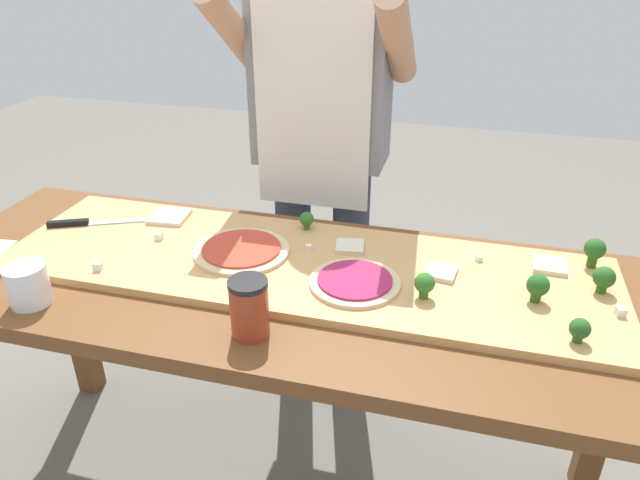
% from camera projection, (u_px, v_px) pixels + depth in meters
% --- Properties ---
extents(prep_table, '(1.86, 0.69, 0.79)m').
position_uv_depth(prep_table, '(281.00, 315.00, 1.49)').
color(prep_table, brown).
rests_on(prep_table, ground).
extents(cutting_board, '(1.52, 0.44, 0.02)m').
position_uv_depth(cutting_board, '(303.00, 266.00, 1.47)').
color(cutting_board, tan).
rests_on(cutting_board, prep_table).
extents(chefs_knife, '(0.25, 0.13, 0.02)m').
position_uv_depth(chefs_knife, '(84.00, 223.00, 1.65)').
color(chefs_knife, '#B7BABF').
rests_on(chefs_knife, cutting_board).
extents(pizza_whole_beet_magenta, '(0.21, 0.21, 0.02)m').
position_uv_depth(pizza_whole_beet_magenta, '(355.00, 282.00, 1.37)').
color(pizza_whole_beet_magenta, beige).
rests_on(pizza_whole_beet_magenta, cutting_board).
extents(pizza_whole_tomato_red, '(0.25, 0.25, 0.02)m').
position_uv_depth(pizza_whole_tomato_red, '(242.00, 250.00, 1.50)').
color(pizza_whole_tomato_red, beige).
rests_on(pizza_whole_tomato_red, cutting_board).
extents(pizza_slice_near_left, '(0.11, 0.11, 0.01)m').
position_uv_depth(pizza_slice_near_left, '(169.00, 216.00, 1.68)').
color(pizza_slice_near_left, beige).
rests_on(pizza_slice_near_left, cutting_board).
extents(pizza_slice_center, '(0.08, 0.08, 0.01)m').
position_uv_depth(pizza_slice_center, '(441.00, 273.00, 1.41)').
color(pizza_slice_center, beige).
rests_on(pizza_slice_center, cutting_board).
extents(pizza_slice_far_right, '(0.08, 0.08, 0.01)m').
position_uv_depth(pizza_slice_far_right, '(549.00, 265.00, 1.44)').
color(pizza_slice_far_right, beige).
rests_on(pizza_slice_far_right, cutting_board).
extents(pizza_slice_near_right, '(0.08, 0.08, 0.01)m').
position_uv_depth(pizza_slice_near_right, '(350.00, 247.00, 1.52)').
color(pizza_slice_near_right, beige).
rests_on(pizza_slice_near_right, cutting_board).
extents(broccoli_floret_front_left, '(0.05, 0.05, 0.06)m').
position_uv_depth(broccoli_floret_front_left, '(425.00, 284.00, 1.31)').
color(broccoli_floret_front_left, '#366618').
rests_on(broccoli_floret_front_left, cutting_board).
extents(broccoli_floret_center_left, '(0.04, 0.04, 0.05)m').
position_uv_depth(broccoli_floret_center_left, '(308.00, 220.00, 1.61)').
color(broccoli_floret_center_left, '#366618').
rests_on(broccoli_floret_center_left, cutting_board).
extents(broccoli_floret_center_right, '(0.05, 0.05, 0.08)m').
position_uv_depth(broccoli_floret_center_right, '(595.00, 250.00, 1.42)').
color(broccoli_floret_center_right, '#2C5915').
rests_on(broccoli_floret_center_right, cutting_board).
extents(broccoli_floret_front_right, '(0.05, 0.05, 0.07)m').
position_uv_depth(broccoli_floret_front_right, '(538.00, 286.00, 1.29)').
color(broccoli_floret_front_right, '#2C5915').
rests_on(broccoli_floret_front_right, cutting_board).
extents(broccoli_floret_back_left, '(0.05, 0.05, 0.06)m').
position_uv_depth(broccoli_floret_back_left, '(604.00, 278.00, 1.33)').
color(broccoli_floret_back_left, '#2C5915').
rests_on(broccoli_floret_back_left, cutting_board).
extents(broccoli_floret_back_right, '(0.04, 0.04, 0.05)m').
position_uv_depth(broccoli_floret_back_right, '(580.00, 329.00, 1.17)').
color(broccoli_floret_back_right, '#2C5915').
rests_on(broccoli_floret_back_right, cutting_board).
extents(cheese_crumble_a, '(0.02, 0.02, 0.01)m').
position_uv_depth(cheese_crumble_a, '(260.00, 283.00, 1.37)').
color(cheese_crumble_a, white).
rests_on(cheese_crumble_a, cutting_board).
extents(cheese_crumble_b, '(0.02, 0.02, 0.01)m').
position_uv_depth(cheese_crumble_b, '(479.00, 259.00, 1.47)').
color(cheese_crumble_b, silver).
rests_on(cheese_crumble_b, cutting_board).
extents(cheese_crumble_c, '(0.02, 0.02, 0.01)m').
position_uv_depth(cheese_crumble_c, '(309.00, 247.00, 1.52)').
color(cheese_crumble_c, white).
rests_on(cheese_crumble_c, cutting_board).
extents(cheese_crumble_d, '(0.02, 0.02, 0.02)m').
position_uv_depth(cheese_crumble_d, '(159.00, 236.00, 1.57)').
color(cheese_crumble_d, white).
rests_on(cheese_crumble_d, cutting_board).
extents(cheese_crumble_e, '(0.02, 0.02, 0.02)m').
position_uv_depth(cheese_crumble_e, '(621.00, 312.00, 1.26)').
color(cheese_crumble_e, silver).
rests_on(cheese_crumble_e, cutting_board).
extents(cheese_crumble_f, '(0.03, 0.03, 0.02)m').
position_uv_depth(cheese_crumble_f, '(98.00, 266.00, 1.43)').
color(cheese_crumble_f, silver).
rests_on(cheese_crumble_f, cutting_board).
extents(flour_cup, '(0.09, 0.09, 0.09)m').
position_uv_depth(flour_cup, '(28.00, 287.00, 1.33)').
color(flour_cup, white).
rests_on(flour_cup, prep_table).
extents(sauce_jar, '(0.08, 0.08, 0.13)m').
position_uv_depth(sauce_jar, '(249.00, 308.00, 1.21)').
color(sauce_jar, '#99381E').
rests_on(sauce_jar, prep_table).
extents(cook_center, '(0.54, 0.39, 1.67)m').
position_uv_depth(cook_center, '(321.00, 130.00, 1.81)').
color(cook_center, '#333847').
rests_on(cook_center, ground).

